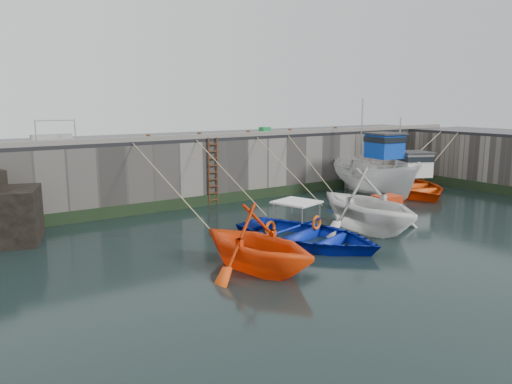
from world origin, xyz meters
TOP-DOWN VIEW (x-y plane):
  - ground at (0.00, 0.00)m, footprint 120.00×120.00m
  - quay_back at (0.00, 12.50)m, footprint 30.00×5.00m
  - road_back at (0.00, 12.50)m, footprint 30.00×5.00m
  - kerb_back at (0.00, 10.15)m, footprint 30.00×0.30m
  - algae_back at (0.00, 9.96)m, footprint 30.00×0.08m
  - ladder at (-2.00, 9.91)m, footprint 0.51×0.08m
  - boat_near_white at (-5.44, 1.19)m, footprint 4.45×4.91m
  - boat_near_white_rope at (-5.44, 6.85)m, footprint 0.04×6.82m
  - boat_near_blue at (-2.45, 2.40)m, footprint 5.28×6.32m
  - boat_near_blue_rope at (-2.45, 7.45)m, footprint 0.04×5.72m
  - boat_near_blacktrim at (0.62, 2.64)m, footprint 4.81×5.45m
  - boat_near_blacktrim_rope at (0.62, 7.57)m, footprint 0.04×5.52m
  - boat_near_navy at (2.82, 4.29)m, footprint 3.65×4.77m
  - boat_near_navy_rope at (2.82, 8.39)m, footprint 0.04×4.13m
  - boat_far_white at (6.33, 7.44)m, footprint 2.86×6.28m
  - boat_far_orange at (8.21, 6.86)m, footprint 6.91×7.83m
  - fish_crate at (2.72, 12.41)m, footprint 0.60×0.46m
  - railing at (-8.75, 11.25)m, footprint 1.60×1.05m
  - bollard_a at (-5.00, 10.25)m, footprint 0.18×0.18m
  - bollard_b at (-2.50, 10.25)m, footprint 0.18×0.18m
  - bollard_c at (0.20, 10.25)m, footprint 0.18×0.18m
  - bollard_d at (2.80, 10.25)m, footprint 0.18×0.18m
  - bollard_e at (6.00, 10.25)m, footprint 0.18×0.18m

SIDE VIEW (x-z plane):
  - ground at x=0.00m, z-range 0.00..0.00m
  - boat_near_white at x=-5.44m, z-range -1.12..1.12m
  - boat_near_white_rope at x=-5.44m, z-range -1.55..1.55m
  - boat_near_blue at x=-2.45m, z-range -0.56..0.56m
  - boat_near_blue_rope at x=-2.45m, z-range -1.55..1.55m
  - boat_near_blacktrim at x=0.62m, z-range -1.34..1.34m
  - boat_near_blacktrim_rope at x=0.62m, z-range -1.55..1.55m
  - boat_near_navy at x=2.82m, z-range -0.46..0.46m
  - boat_near_navy_rope at x=2.82m, z-range -1.55..1.55m
  - algae_back at x=0.00m, z-range 0.00..0.50m
  - boat_far_orange at x=8.21m, z-range -1.74..2.60m
  - boat_far_white at x=6.33m, z-range -1.67..3.68m
  - quay_back at x=0.00m, z-range 0.00..3.00m
  - ladder at x=-2.00m, z-range -0.01..3.19m
  - road_back at x=0.00m, z-range 3.00..3.16m
  - kerb_back at x=0.00m, z-range 3.16..3.36m
  - fish_crate at x=2.72m, z-range 3.16..3.44m
  - bollard_a at x=-5.00m, z-range 3.16..3.44m
  - bollard_b at x=-2.50m, z-range 3.16..3.44m
  - bollard_c at x=0.20m, z-range 3.16..3.44m
  - bollard_d at x=2.80m, z-range 3.16..3.44m
  - bollard_e at x=6.00m, z-range 3.16..3.44m
  - railing at x=-8.75m, z-range 2.86..3.86m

